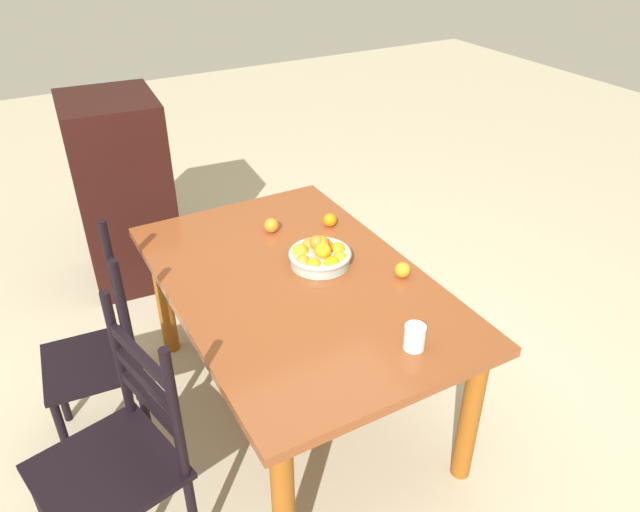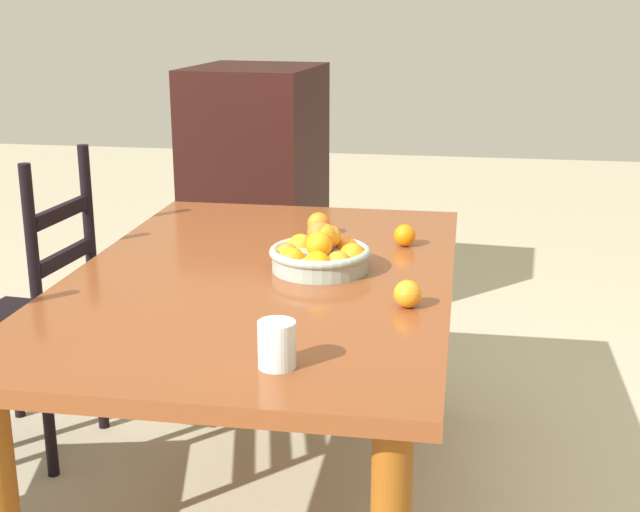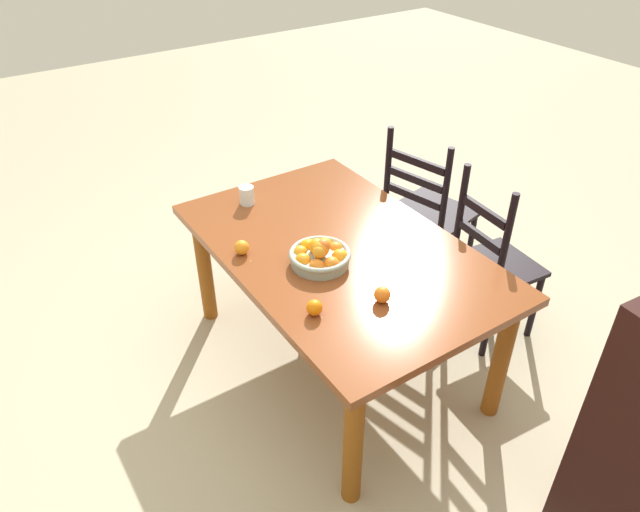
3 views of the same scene
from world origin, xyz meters
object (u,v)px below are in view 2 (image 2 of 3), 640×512
cabinet (257,197)px  orange_loose_2 (408,294)px  orange_loose_0 (405,235)px  dining_table (262,307)px  chair_near_window (35,320)px  drinking_glass (277,344)px  orange_loose_1 (319,224)px  fruit_bowl (321,254)px

cabinet → orange_loose_2: size_ratio=17.03×
cabinet → orange_loose_0: size_ratio=17.52×
dining_table → orange_loose_0: 0.51m
dining_table → chair_near_window: bearing=72.6°
cabinet → drinking_glass: bearing=-160.8°
chair_near_window → drinking_glass: 1.34m
cabinet → orange_loose_0: bearing=-143.6°
orange_loose_2 → drinking_glass: bearing=149.4°
cabinet → orange_loose_1: 1.23m
orange_loose_1 → chair_near_window: bearing=100.8°
chair_near_window → cabinet: size_ratio=0.86×
cabinet → orange_loose_1: bearing=-152.6°
fruit_bowl → drinking_glass: 0.66m
dining_table → drinking_glass: drinking_glass is taller
chair_near_window → orange_loose_0: chair_near_window is taller
fruit_bowl → orange_loose_1: 0.37m
orange_loose_0 → chair_near_window: bearing=94.1°
chair_near_window → orange_loose_2: 1.34m
dining_table → orange_loose_1: orange_loose_1 is taller
orange_loose_2 → orange_loose_1: bearing=27.2°
drinking_glass → fruit_bowl: bearing=1.7°
chair_near_window → fruit_bowl: chair_near_window is taller
chair_near_window → fruit_bowl: size_ratio=3.55×
orange_loose_1 → drinking_glass: size_ratio=0.73×
chair_near_window → drinking_glass: bearing=54.1°
drinking_glass → orange_loose_0: bearing=-11.4°
chair_near_window → fruit_bowl: 1.03m
fruit_bowl → orange_loose_1: fruit_bowl is taller
fruit_bowl → orange_loose_0: 0.35m
dining_table → drinking_glass: size_ratio=16.35×
cabinet → drinking_glass: 2.23m
orange_loose_0 → orange_loose_2: orange_loose_2 is taller
fruit_bowl → drinking_glass: bearing=-178.3°
chair_near_window → cabinet: 1.37m
chair_near_window → orange_loose_1: (0.17, -0.90, 0.32)m
orange_loose_1 → drinking_glass: drinking_glass is taller
dining_table → chair_near_window: size_ratio=1.60×
dining_table → chair_near_window: (0.25, 0.81, -0.18)m
cabinet → orange_loose_2: cabinet is taller
fruit_bowl → orange_loose_2: bearing=-135.9°
orange_loose_2 → drinking_glass: drinking_glass is taller
chair_near_window → orange_loose_2: (-0.46, -1.22, 0.31)m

